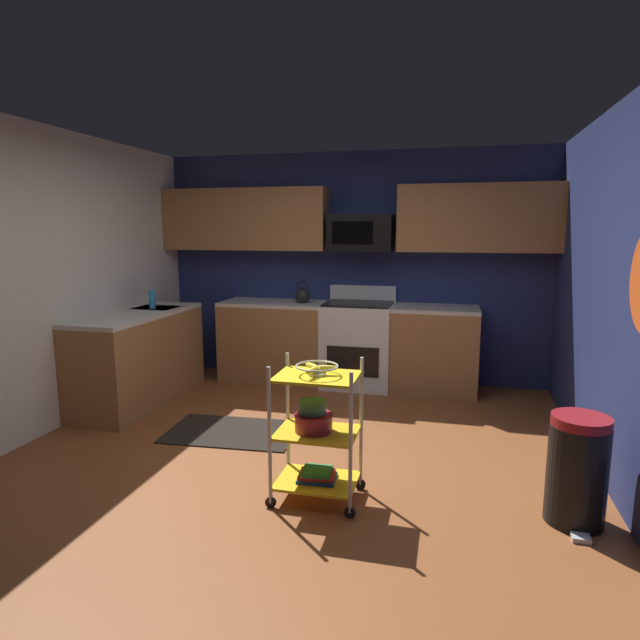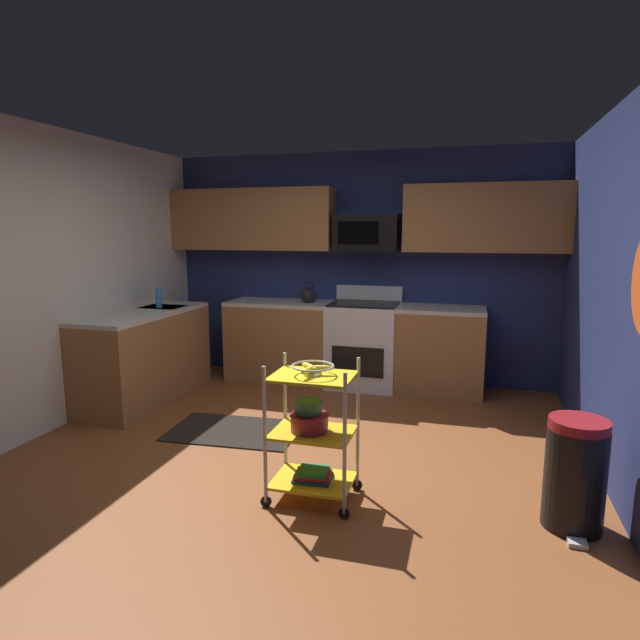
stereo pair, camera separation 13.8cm
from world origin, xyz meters
name	(u,v)px [view 2 (the right image)]	position (x,y,z in m)	size (l,w,h in m)	color
floor	(290,463)	(0.00, 0.00, -0.02)	(4.40, 4.80, 0.04)	brown
wall_back	(358,268)	(0.00, 2.43, 1.30)	(4.52, 0.06, 2.60)	navy
wall_left	(36,282)	(-2.23, 0.00, 1.30)	(0.06, 4.80, 2.60)	silver
wall_right	(635,302)	(2.23, 0.00, 1.30)	(0.06, 4.80, 2.60)	navy
counter_run	(280,348)	(-0.70, 1.70, 0.46)	(3.63, 2.22, 0.92)	#9E6B3D
oven_range	(364,344)	(0.14, 2.10, 0.48)	(0.76, 0.65, 1.10)	white
upper_cabinets	(352,219)	(-0.03, 2.23, 1.85)	(4.40, 0.33, 0.70)	#9E6B3D
microwave	(367,233)	(0.14, 2.21, 1.70)	(0.70, 0.39, 0.40)	black
rolling_cart	(313,432)	(0.34, -0.51, 0.45)	(0.58, 0.40, 0.91)	silver
fruit_bowl	(313,368)	(0.34, -0.51, 0.88)	(0.27, 0.27, 0.07)	silver
mixing_bowl_large	(309,422)	(0.31, -0.51, 0.52)	(0.25, 0.25, 0.11)	maroon
mixing_bowl_small	(309,406)	(0.31, -0.49, 0.62)	(0.18, 0.18, 0.08)	#387F4C
book_stack	(313,475)	(0.34, -0.51, 0.16)	(0.25, 0.20, 0.07)	#1E4C8C
kettle	(309,296)	(-0.50, 2.10, 1.00)	(0.21, 0.18, 0.26)	black
dish_soap_bottle	(159,298)	(-1.89, 1.26, 1.02)	(0.06, 0.06, 0.20)	#2D8CBF
trash_can	(575,474)	(1.90, -0.41, 0.33)	(0.34, 0.42, 0.66)	black
floor_rug	(234,431)	(-0.66, 0.42, 0.01)	(1.10, 0.70, 0.01)	black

